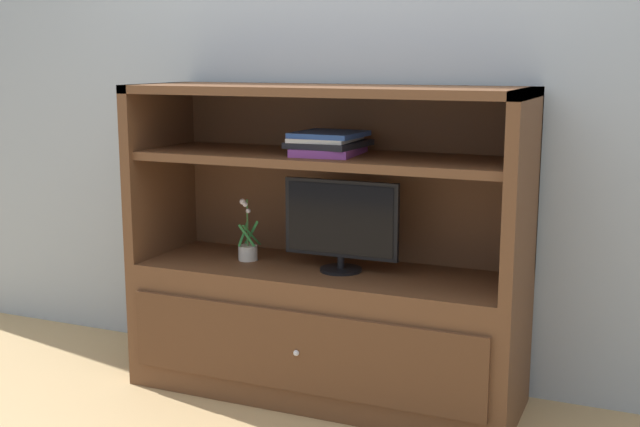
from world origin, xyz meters
The scene contains 5 objects.
painted_rear_wall centered at (0.00, 0.75, 1.40)m, with size 6.00×0.10×2.80m, color #9EA8B2.
media_console centered at (0.00, 0.41, 0.44)m, with size 1.69×0.57×1.34m.
tv_monitor centered at (0.08, 0.39, 0.77)m, with size 0.50×0.18×0.39m.
potted_plant centered at (-0.38, 0.41, 0.62)m, with size 0.09×0.14×0.28m.
magazine_stack centered at (0.01, 0.41, 1.10)m, with size 0.30×0.34×0.09m.
Camera 1 is at (1.32, -2.71, 1.45)m, focal length 45.75 mm.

